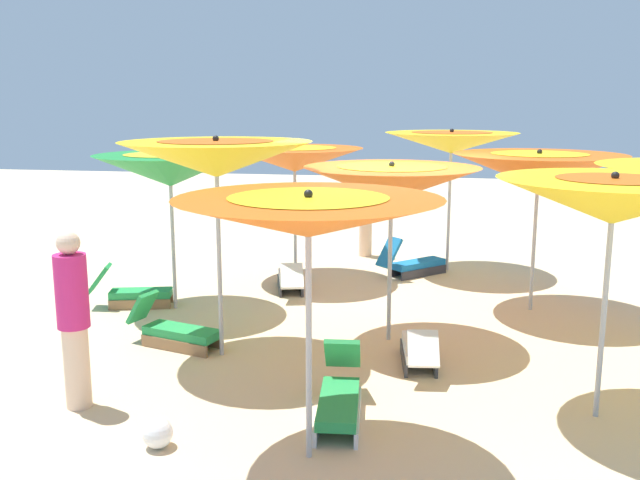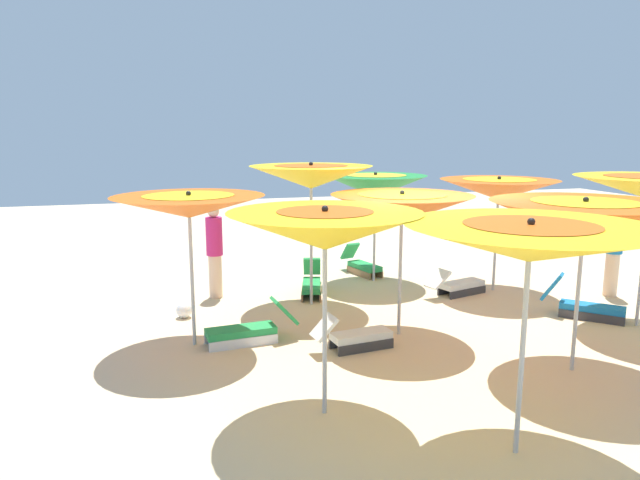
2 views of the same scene
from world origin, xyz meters
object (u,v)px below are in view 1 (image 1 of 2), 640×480
beach_umbrella_3 (295,159)px  lounger_3 (413,263)px  lounger_1 (419,350)px  lounger_0 (134,292)px  beach_ball (158,433)px  beach_umbrella_1 (216,158)px  beachgoer_1 (366,208)px  beach_umbrella_4 (391,183)px  beachgoer_0 (73,317)px  beach_umbrella_7 (539,170)px  lounger_4 (290,279)px  beach_umbrella_0 (170,169)px  lounger_5 (339,397)px  beach_umbrella_5 (613,201)px  lounger_2 (176,330)px  beach_umbrella_2 (308,217)px  beach_umbrella_6 (451,142)px

beach_umbrella_3 → lounger_3: (0.50, -1.89, -1.74)m
lounger_1 → lounger_3: bearing=-3.2°
lounger_0 → beach_ball: bearing=-77.5°
beach_umbrella_1 → beachgoer_1: beach_umbrella_1 is taller
beach_umbrella_4 → lounger_0: (0.76, 3.66, -1.72)m
lounger_0 → beachgoer_0: size_ratio=0.70×
beach_umbrella_1 → beach_umbrella_7: size_ratio=1.09×
beach_umbrella_4 → lounger_4: beach_umbrella_4 is taller
beach_umbrella_0 → beachgoer_1: beach_umbrella_0 is taller
beach_umbrella_3 → beachgoer_0: 5.37m
beachgoer_1 → lounger_5: bearing=74.8°
beach_umbrella_3 → lounger_4: bearing=-173.4°
beach_umbrella_5 → lounger_3: size_ratio=1.99×
lounger_2 → beach_umbrella_3: bearing=94.5°
beach_umbrella_7 → beach_umbrella_2: bearing=153.8°
lounger_3 → beachgoer_0: size_ratio=0.67×
lounger_4 → lounger_2: bearing=147.4°
beach_umbrella_3 → lounger_2: 3.91m
beach_umbrella_0 → lounger_0: 1.85m
beach_umbrella_5 → beachgoer_1: bearing=24.3°
lounger_3 → beach_umbrella_6: bearing=-2.6°
lounger_4 → beach_ball: lounger_4 is taller
beach_umbrella_2 → lounger_2: 3.57m
beach_umbrella_3 → beach_umbrella_1: bearing=178.5°
beach_umbrella_6 → lounger_0: beach_umbrella_6 is taller
lounger_1 → lounger_4: (2.76, 2.06, 0.00)m
beach_umbrella_5 → beach_umbrella_6: 5.69m
beach_umbrella_3 → beachgoer_1: size_ratio=1.26×
lounger_0 → beach_ball: (-3.83, -1.97, -0.08)m
lounger_2 → beach_ball: (-2.38, -0.77, -0.07)m
lounger_1 → beach_ball: lounger_1 is taller
lounger_1 → lounger_0: bearing=61.7°
lounger_1 → lounger_5: (-1.41, 0.67, 0.01)m
beach_umbrella_4 → beach_umbrella_2: bearing=172.3°
beachgoer_1 → beach_umbrella_6: bearing=130.4°
beach_umbrella_6 → beachgoer_1: bearing=60.2°
lounger_1 → beachgoer_0: 3.60m
beach_umbrella_2 → beach_umbrella_4: 3.02m
beach_umbrella_3 → beach_ball: 6.08m
lounger_1 → beachgoer_1: 5.62m
beach_umbrella_5 → beachgoer_0: (-0.65, 4.82, -1.12)m
lounger_3 → beach_ball: lounger_3 is taller
beach_umbrella_7 → beachgoer_1: bearing=41.4°
beach_umbrella_6 → lounger_3: size_ratio=2.11×
beach_umbrella_0 → beach_umbrella_4: size_ratio=1.02×
beach_umbrella_3 → beach_umbrella_4: 3.25m
beach_umbrella_7 → beach_ball: bearing=142.8°
beach_umbrella_2 → lounger_4: (4.92, 1.25, -1.80)m
lounger_2 → beachgoer_1: bearing=89.0°
lounger_3 → lounger_5: (-5.48, 0.41, -0.01)m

